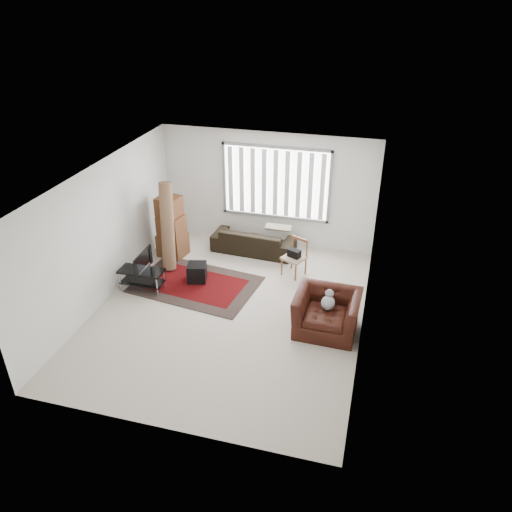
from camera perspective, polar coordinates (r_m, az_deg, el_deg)
The scene contains 11 objects.
room at distance 9.23m, azimuth -2.15°, elevation 4.48°, with size 6.00×6.02×2.71m.
persian_rug at distance 10.52m, azimuth -6.90°, elevation -3.24°, with size 2.69×1.98×0.02m.
tv_stand at distance 10.40m, azimuth -12.93°, elevation -2.19°, with size 0.91×0.41×0.45m.
tv at distance 10.24m, azimuth -13.13°, elevation -0.57°, with size 0.74×0.10×0.42m, color black.
subwoofer at distance 10.55m, azimuth -6.76°, elevation -1.86°, with size 0.38×0.38×0.38m, color black.
moving_boxes at distance 11.44m, azimuth -9.65°, elevation 3.06°, with size 0.66×0.61×1.42m.
white_flatpack at distance 11.68m, azimuth -9.91°, elevation 2.06°, with size 0.60×0.09×0.76m, color silver.
rolled_rug at distance 10.87m, azimuth -10.08°, elevation 3.34°, with size 0.29×0.29×1.90m, color brown.
sofa at distance 11.57m, azimuth -0.28°, elevation 2.18°, with size 1.91×0.83×0.73m, color black.
side_chair at distance 10.64m, azimuth 4.44°, elevation 0.04°, with size 0.58×0.58×0.81m.
armchair at distance 9.04m, azimuth 8.12°, elevation -6.14°, with size 1.18×1.03×0.85m.
Camera 1 is at (2.55, -7.50, 5.59)m, focal length 35.00 mm.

